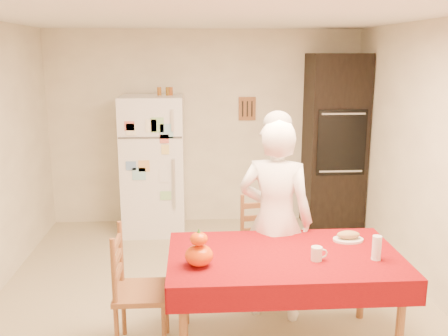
{
  "coord_description": "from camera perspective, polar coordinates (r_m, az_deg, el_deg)",
  "views": [
    {
      "loc": [
        -0.16,
        -4.19,
        2.2
      ],
      "look_at": [
        0.12,
        0.2,
        1.18
      ],
      "focal_mm": 40.0,
      "sensor_mm": 36.0,
      "label": 1
    }
  ],
  "objects": [
    {
      "name": "floor",
      "position": [
        4.73,
        -1.33,
        -14.7
      ],
      "size": [
        4.5,
        4.5,
        0.0
      ],
      "primitive_type": "plane",
      "color": "#BEB189",
      "rests_on": "ground"
    },
    {
      "name": "room_shell",
      "position": [
        4.23,
        -1.44,
        5.15
      ],
      "size": [
        4.02,
        4.52,
        2.51
      ],
      "color": "#F2EACC",
      "rests_on": "ground"
    },
    {
      "name": "refrigerator",
      "position": [
        6.24,
        -8.06,
        0.36
      ],
      "size": [
        0.75,
        0.74,
        1.7
      ],
      "color": "white",
      "rests_on": "floor"
    },
    {
      "name": "oven_cabinet",
      "position": [
        6.47,
        12.5,
        2.89
      ],
      "size": [
        0.7,
        0.62,
        2.2
      ],
      "color": "black",
      "rests_on": "floor"
    },
    {
      "name": "dining_table",
      "position": [
        3.77,
        6.88,
        -10.68
      ],
      "size": [
        1.7,
        1.0,
        0.76
      ],
      "color": "brown",
      "rests_on": "floor"
    },
    {
      "name": "chair_far",
      "position": [
        4.61,
        4.6,
        -8.56
      ],
      "size": [
        0.48,
        0.46,
        0.95
      ],
      "rotation": [
        0.0,
        0.0,
        0.16
      ],
      "color": "brown",
      "rests_on": "floor"
    },
    {
      "name": "chair_left",
      "position": [
        3.88,
        -10.37,
        -13.07
      ],
      "size": [
        0.4,
        0.42,
        0.95
      ],
      "rotation": [
        0.0,
        0.0,
        1.57
      ],
      "color": "brown",
      "rests_on": "floor"
    },
    {
      "name": "seated_woman",
      "position": [
        4.17,
        5.89,
        -5.97
      ],
      "size": [
        0.72,
        0.59,
        1.7
      ],
      "primitive_type": "imported",
      "rotation": [
        0.0,
        0.0,
        2.8
      ],
      "color": "white",
      "rests_on": "floor"
    },
    {
      "name": "coffee_mug",
      "position": [
        3.64,
        10.53,
        -9.6
      ],
      "size": [
        0.08,
        0.08,
        0.1
      ],
      "primitive_type": "cylinder",
      "color": "silver",
      "rests_on": "dining_table"
    },
    {
      "name": "pumpkin_lower",
      "position": [
        3.5,
        -2.86,
        -9.94
      ],
      "size": [
        0.2,
        0.2,
        0.15
      ],
      "primitive_type": "ellipsoid",
      "color": "#D35D04",
      "rests_on": "dining_table"
    },
    {
      "name": "pumpkin_upper",
      "position": [
        3.45,
        -2.89,
        -8.1
      ],
      "size": [
        0.12,
        0.12,
        0.09
      ],
      "primitive_type": "ellipsoid",
      "color": "orange",
      "rests_on": "pumpkin_lower"
    },
    {
      "name": "wine_glass",
      "position": [
        3.75,
        17.05,
        -8.71
      ],
      "size": [
        0.07,
        0.07,
        0.18
      ],
      "primitive_type": "cylinder",
      "color": "white",
      "rests_on": "dining_table"
    },
    {
      "name": "bread_plate",
      "position": [
        4.07,
        14.0,
        -7.95
      ],
      "size": [
        0.24,
        0.24,
        0.02
      ],
      "primitive_type": "cylinder",
      "color": "white",
      "rests_on": "dining_table"
    },
    {
      "name": "bread_loaf",
      "position": [
        4.06,
        14.03,
        -7.41
      ],
      "size": [
        0.18,
        0.1,
        0.06
      ],
      "primitive_type": "ellipsoid",
      "color": "#956D49",
      "rests_on": "bread_plate"
    },
    {
      "name": "spice_jar_left",
      "position": [
        6.15,
        -7.41,
        8.68
      ],
      "size": [
        0.05,
        0.05,
        0.1
      ],
      "primitive_type": "cylinder",
      "color": "#91541A",
      "rests_on": "refrigerator"
    },
    {
      "name": "spice_jar_mid",
      "position": [
        6.14,
        -6.44,
        8.71
      ],
      "size": [
        0.05,
        0.05,
        0.1
      ],
      "primitive_type": "cylinder",
      "color": "brown",
      "rests_on": "refrigerator"
    },
    {
      "name": "spice_jar_right",
      "position": [
        6.14,
        -6.11,
        8.71
      ],
      "size": [
        0.05,
        0.05,
        0.1
      ],
      "primitive_type": "cylinder",
      "color": "#93481A",
      "rests_on": "refrigerator"
    }
  ]
}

